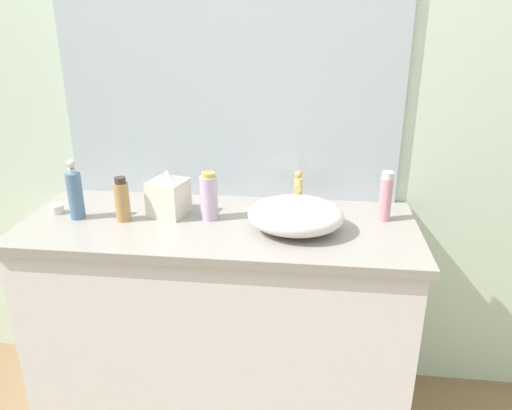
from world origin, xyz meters
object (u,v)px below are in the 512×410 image
at_px(sink_basin, 296,215).
at_px(spray_can, 122,200).
at_px(soap_dispenser, 75,193).
at_px(perfume_bottle, 209,197).
at_px(lotion_bottle, 386,197).
at_px(tissue_box, 168,196).
at_px(candle_jar, 57,209).

bearing_deg(sink_basin, spray_can, 178.24).
relative_size(sink_basin, spray_can, 2.04).
bearing_deg(soap_dispenser, perfume_bottle, 5.99).
relative_size(lotion_bottle, spray_can, 1.12).
height_order(spray_can, tissue_box, tissue_box).
bearing_deg(soap_dispenser, candle_jar, 160.00).
xyz_separation_m(perfume_bottle, tissue_box, (-0.16, 0.02, -0.01)).
relative_size(soap_dispenser, lotion_bottle, 1.21).
bearing_deg(spray_can, candle_jar, 172.59).
relative_size(sink_basin, soap_dispenser, 1.50).
bearing_deg(spray_can, tissue_box, 25.02).
bearing_deg(sink_basin, lotion_bottle, 22.61).
height_order(soap_dispenser, tissue_box, soap_dispenser).
relative_size(lotion_bottle, perfume_bottle, 1.04).
distance_m(sink_basin, lotion_bottle, 0.34).
distance_m(perfume_bottle, tissue_box, 0.16).
relative_size(lotion_bottle, tissue_box, 1.05).
distance_m(tissue_box, candle_jar, 0.43).
bearing_deg(spray_can, soap_dispenser, -179.77).
height_order(spray_can, candle_jar, spray_can).
height_order(lotion_bottle, candle_jar, lotion_bottle).
height_order(soap_dispenser, lotion_bottle, soap_dispenser).
bearing_deg(perfume_bottle, soap_dispenser, -174.01).
bearing_deg(sink_basin, tissue_box, 169.34).
bearing_deg(candle_jar, spray_can, -7.41).
xyz_separation_m(perfume_bottle, spray_can, (-0.31, -0.05, -0.01)).
distance_m(lotion_bottle, candle_jar, 1.21).
height_order(soap_dispenser, perfume_bottle, soap_dispenser).
bearing_deg(lotion_bottle, candle_jar, -176.39).
distance_m(sink_basin, soap_dispenser, 0.79).
height_order(sink_basin, spray_can, spray_can).
xyz_separation_m(soap_dispenser, lotion_bottle, (1.11, 0.11, -0.01)).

